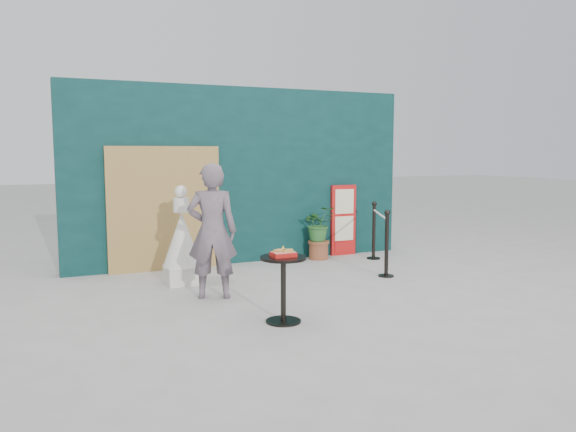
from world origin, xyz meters
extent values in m
plane|color=#ADAAA5|center=(0.00, 0.00, 0.00)|extent=(60.00, 60.00, 0.00)
cube|color=#092A2A|center=(0.00, 3.15, 1.50)|extent=(6.00, 0.30, 3.00)
cube|color=tan|center=(-1.40, 2.94, 1.00)|extent=(1.80, 0.08, 2.00)
imported|color=slate|center=(-1.19, 0.94, 0.88)|extent=(0.75, 0.62, 1.77)
cube|color=red|center=(1.90, 2.96, 0.65)|extent=(0.50, 0.06, 1.30)
cube|color=beige|center=(1.90, 2.92, 1.00)|extent=(0.38, 0.02, 0.45)
cube|color=beige|center=(1.90, 2.92, 0.50)|extent=(0.38, 0.02, 0.45)
cube|color=red|center=(1.90, 2.92, 0.15)|extent=(0.38, 0.02, 0.18)
cube|color=silver|center=(-1.37, 1.90, 0.13)|extent=(0.48, 0.48, 0.26)
cone|color=white|center=(-1.37, 1.90, 0.65)|extent=(0.56, 0.56, 0.79)
cylinder|color=silver|center=(-1.37, 1.90, 1.15)|extent=(0.23, 0.23, 0.21)
sphere|color=white|center=(-1.37, 1.90, 1.34)|extent=(0.17, 0.17, 0.17)
cylinder|color=black|center=(-0.77, -0.41, 0.01)|extent=(0.40, 0.40, 0.02)
cylinder|color=black|center=(-0.77, -0.41, 0.36)|extent=(0.06, 0.06, 0.72)
cylinder|color=black|center=(-0.77, -0.41, 0.73)|extent=(0.52, 0.52, 0.03)
cube|color=red|center=(-0.77, -0.41, 0.78)|extent=(0.26, 0.19, 0.05)
cube|color=red|center=(-0.77, -0.41, 0.80)|extent=(0.24, 0.17, 0.00)
cube|color=#D2894C|center=(-0.81, -0.40, 0.82)|extent=(0.15, 0.14, 0.02)
cube|color=gold|center=(-0.72, -0.43, 0.82)|extent=(0.13, 0.13, 0.02)
cone|color=yellow|center=(-0.75, -0.36, 0.83)|extent=(0.06, 0.06, 0.06)
cylinder|color=brown|center=(1.29, 2.76, 0.14)|extent=(0.34, 0.34, 0.28)
cylinder|color=brown|center=(1.29, 2.76, 0.31)|extent=(0.38, 0.38, 0.05)
imported|color=#296029|center=(1.29, 2.76, 0.64)|extent=(0.56, 0.49, 0.62)
cylinder|color=black|center=(1.60, 1.08, 0.01)|extent=(0.24, 0.24, 0.02)
cylinder|color=black|center=(1.60, 1.08, 0.48)|extent=(0.06, 0.06, 0.96)
sphere|color=black|center=(1.60, 1.08, 0.99)|extent=(0.09, 0.09, 0.09)
cylinder|color=black|center=(2.20, 2.38, 0.01)|extent=(0.24, 0.24, 0.02)
cylinder|color=black|center=(2.20, 2.38, 0.48)|extent=(0.06, 0.06, 0.96)
sphere|color=black|center=(2.20, 2.38, 0.99)|extent=(0.09, 0.09, 0.09)
cylinder|color=white|center=(1.90, 1.73, 0.88)|extent=(0.63, 1.31, 0.03)
camera|label=1|loc=(-3.21, -6.05, 1.91)|focal=35.00mm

